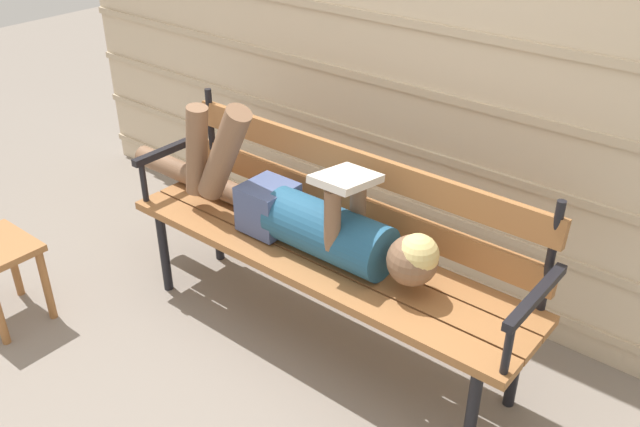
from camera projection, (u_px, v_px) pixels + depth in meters
The scene contains 4 objects.
ground_plane at pixel (312, 346), 2.98m from camera, with size 12.00×12.00×0.00m, color gray.
house_siding at pixel (419, 56), 2.90m from camera, with size 4.51×0.08×2.23m.
park_bench at pixel (330, 235), 2.81m from camera, with size 1.85×0.46×0.90m.
reclining_person at pixel (298, 212), 2.77m from camera, with size 1.73×0.25×0.56m.
Camera 1 is at (1.48, -1.75, 1.99)m, focal length 38.48 mm.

